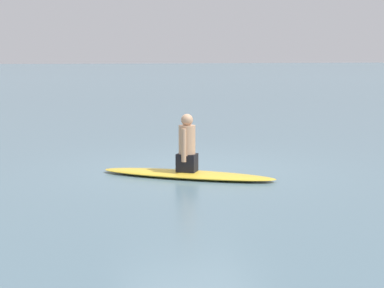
% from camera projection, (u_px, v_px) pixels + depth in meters
% --- Properties ---
extents(ground_plane, '(400.00, 400.00, 0.00)m').
position_uv_depth(ground_plane, '(193.00, 168.00, 10.85)').
color(ground_plane, slate).
extents(surfboard, '(2.63, 2.39, 0.10)m').
position_uv_depth(surfboard, '(187.00, 174.00, 10.04)').
color(surfboard, gold).
rests_on(surfboard, ground).
extents(person_paddler, '(0.40, 0.39, 0.94)m').
position_uv_depth(person_paddler, '(187.00, 146.00, 9.97)').
color(person_paddler, black).
rests_on(person_paddler, surfboard).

